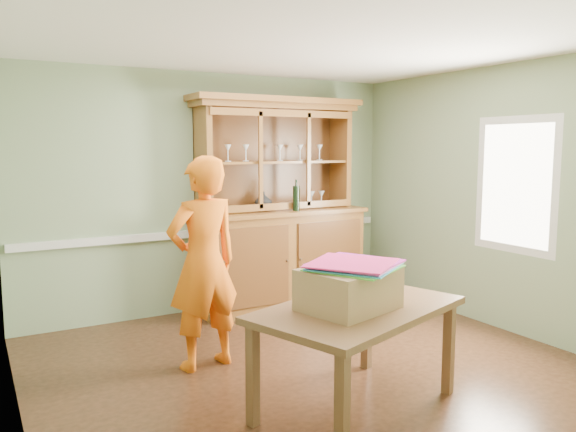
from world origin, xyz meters
TOP-DOWN VIEW (x-y plane):
  - floor at (0.00, 0.00)m, footprint 4.50×4.50m
  - ceiling at (0.00, 0.00)m, footprint 4.50×4.50m
  - wall_back at (0.00, 2.00)m, footprint 4.50×0.00m
  - wall_left at (-2.25, 0.00)m, footprint 0.00×4.00m
  - wall_right at (2.25, 0.00)m, footprint 0.00×4.00m
  - wall_front at (0.00, -2.00)m, footprint 4.50×0.00m
  - chair_rail at (0.00, 1.98)m, footprint 4.41×0.05m
  - framed_map at (-2.23, 0.30)m, footprint 0.03×0.60m
  - window_panel at (2.23, -0.30)m, footprint 0.03×0.96m
  - china_hutch at (0.67, 1.72)m, footprint 2.07×0.68m
  - dining_table at (-0.13, -0.89)m, footprint 1.72×1.33m
  - cardboard_box at (-0.23, -0.91)m, footprint 0.72×0.64m
  - kite_stack at (-0.19, -0.92)m, footprint 0.74×0.74m
  - person at (-0.79, 0.38)m, footprint 0.71×0.52m

SIDE VIEW (x-z plane):
  - floor at x=0.00m, z-range 0.00..0.00m
  - dining_table at x=-0.13m, z-range 0.29..1.05m
  - china_hutch at x=0.67m, z-range -0.37..2.07m
  - chair_rail at x=0.00m, z-range 0.86..0.94m
  - cardboard_box at x=-0.23m, z-range 0.76..1.04m
  - person at x=-0.79m, z-range 0.00..1.81m
  - kite_stack at x=-0.19m, z-range 1.04..1.09m
  - wall_back at x=0.00m, z-range -0.90..3.60m
  - wall_left at x=-2.25m, z-range -0.65..3.35m
  - wall_right at x=2.25m, z-range -0.65..3.35m
  - wall_front at x=0.00m, z-range -0.90..3.60m
  - window_panel at x=2.23m, z-range 0.82..2.18m
  - framed_map at x=-2.23m, z-range 1.32..1.78m
  - ceiling at x=0.00m, z-range 2.70..2.70m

